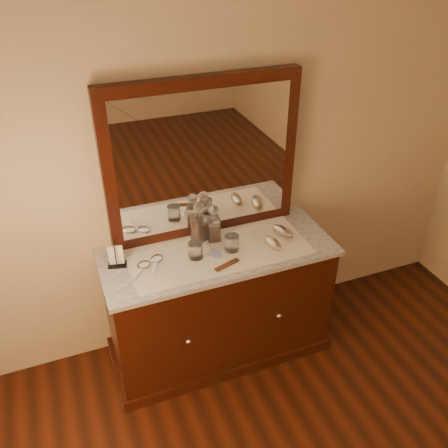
{
  "coord_description": "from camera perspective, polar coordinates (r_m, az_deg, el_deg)",
  "views": [
    {
      "loc": [
        -0.83,
        -0.28,
        2.58
      ],
      "look_at": [
        0.0,
        1.85,
        1.1
      ],
      "focal_mm": 38.51,
      "sensor_mm": 36.0,
      "label": 1
    }
  ],
  "objects": [
    {
      "name": "hand_mirror_inner",
      "position": [
        2.87,
        -8.01,
        -4.29
      ],
      "size": [
        0.12,
        0.18,
        0.02
      ],
      "color": "silver",
      "rests_on": "lace_runner"
    },
    {
      "name": "knob_left",
      "position": [
        2.94,
        -4.27,
        -13.75
      ],
      "size": [
        0.04,
        0.04,
        0.04
      ],
      "primitive_type": "sphere",
      "color": "silver",
      "rests_on": "dresser_cabinet"
    },
    {
      "name": "brush_near",
      "position": [
        2.98,
        5.82,
        -2.29
      ],
      "size": [
        0.09,
        0.16,
        0.04
      ],
      "color": "#927A59",
      "rests_on": "lace_runner"
    },
    {
      "name": "marble_top",
      "position": [
        2.96,
        -0.7,
        -3.34
      ],
      "size": [
        1.44,
        0.59,
        0.03
      ],
      "primitive_type": "cube",
      "color": "white",
      "rests_on": "dresser_cabinet"
    },
    {
      "name": "pin_dish",
      "position": [
        2.89,
        -1.06,
        -3.59
      ],
      "size": [
        0.1,
        0.1,
        0.01
      ],
      "primitive_type": "cylinder",
      "rotation": [
        0.0,
        0.0,
        0.27
      ],
      "color": "white",
      "rests_on": "lace_runner"
    },
    {
      "name": "brush_far",
      "position": [
        3.09,
        7.0,
        -0.88
      ],
      "size": [
        0.13,
        0.18,
        0.05
      ],
      "color": "#927A59",
      "rests_on": "lace_runner"
    },
    {
      "name": "dresser_plinth",
      "position": [
        3.48,
        -0.61,
        -13.95
      ],
      "size": [
        1.46,
        0.59,
        0.08
      ],
      "primitive_type": "cube",
      "color": "black",
      "rests_on": "floor"
    },
    {
      "name": "knob_right",
      "position": [
        3.1,
        6.53,
        -10.78
      ],
      "size": [
        0.04,
        0.04,
        0.04
      ],
      "primitive_type": "sphere",
      "color": "silver",
      "rests_on": "dresser_cabinet"
    },
    {
      "name": "tumblers",
      "position": [
        2.88,
        -1.22,
        -2.7
      ],
      "size": [
        0.32,
        0.1,
        0.1
      ],
      "color": "white",
      "rests_on": "lace_runner"
    },
    {
      "name": "decanter_left",
      "position": [
        2.98,
        -2.94,
        -0.23
      ],
      "size": [
        0.1,
        0.1,
        0.26
      ],
      "color": "brown",
      "rests_on": "lace_runner"
    },
    {
      "name": "comb",
      "position": [
        2.82,
        0.35,
        -4.86
      ],
      "size": [
        0.17,
        0.08,
        0.01
      ],
      "primitive_type": "cube",
      "rotation": [
        0.0,
        0.0,
        0.31
      ],
      "color": "brown",
      "rests_on": "lace_runner"
    },
    {
      "name": "mirror_frame",
      "position": [
        2.89,
        -2.5,
        7.64
      ],
      "size": [
        1.2,
        0.08,
        1.0
      ],
      "primitive_type": "cube",
      "color": "black",
      "rests_on": "marble_top"
    },
    {
      "name": "decanter_right",
      "position": [
        2.98,
        -1.26,
        -0.31
      ],
      "size": [
        0.09,
        0.09,
        0.25
      ],
      "color": "brown",
      "rests_on": "lace_runner"
    },
    {
      "name": "dresser_cabinet",
      "position": [
        3.22,
        -0.65,
        -9.45
      ],
      "size": [
        1.4,
        0.55,
        0.82
      ],
      "primitive_type": "cube",
      "color": "black",
      "rests_on": "floor"
    },
    {
      "name": "mirror_glass",
      "position": [
        2.86,
        -2.27,
        7.37
      ],
      "size": [
        1.06,
        0.01,
        0.86
      ],
      "primitive_type": "cube",
      "color": "white",
      "rests_on": "marble_top"
    },
    {
      "name": "lace_runner",
      "position": [
        2.93,
        -0.57,
        -3.29
      ],
      "size": [
        1.1,
        0.45,
        0.0
      ],
      "primitive_type": "cube",
      "color": "white",
      "rests_on": "marble_top"
    },
    {
      "name": "napkin_rack",
      "position": [
        2.85,
        -12.68,
        -3.78
      ],
      "size": [
        0.12,
        0.09,
        0.16
      ],
      "color": "black",
      "rests_on": "marble_top"
    },
    {
      "name": "hand_mirror_outer",
      "position": [
        2.83,
        -9.65,
        -5.02
      ],
      "size": [
        0.16,
        0.18,
        0.02
      ],
      "color": "silver",
      "rests_on": "lace_runner"
    }
  ]
}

